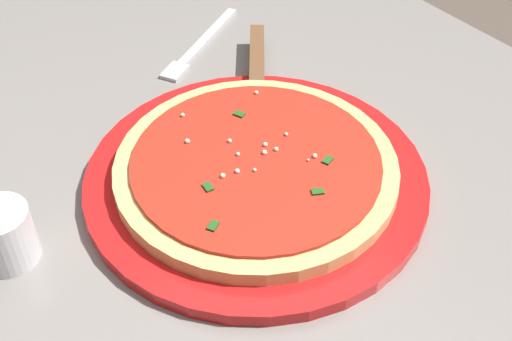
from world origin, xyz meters
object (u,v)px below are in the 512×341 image
Objects in this scene: serving_plate at (256,179)px; fork at (198,47)px; pizza_server at (257,77)px; cup_small_sauce at (4,235)px; pizza at (256,167)px.

fork is at bearing 159.08° from serving_plate.
pizza_server is 3.46× the size of cup_small_sauce.
pizza_server is (-0.13, 0.10, -0.00)m from pizza.
serving_plate is 6.13× the size of cup_small_sauce.
pizza_server reaches higher than serving_plate.
cup_small_sauce is at bearing -104.47° from serving_plate.
serving_plate is 1.77× the size of pizza_server.
cup_small_sauce reaches higher than pizza_server.
serving_plate is 0.17m from pizza_server.
pizza_server is at bearing 142.32° from pizza.
cup_small_sauce is (-0.06, -0.24, 0.00)m from pizza.
pizza_server is 1.17× the size of fork.
serving_plate is 0.27m from fork.
serving_plate is at bearing -37.68° from pizza_server.
serving_plate is at bearing -20.92° from fork.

